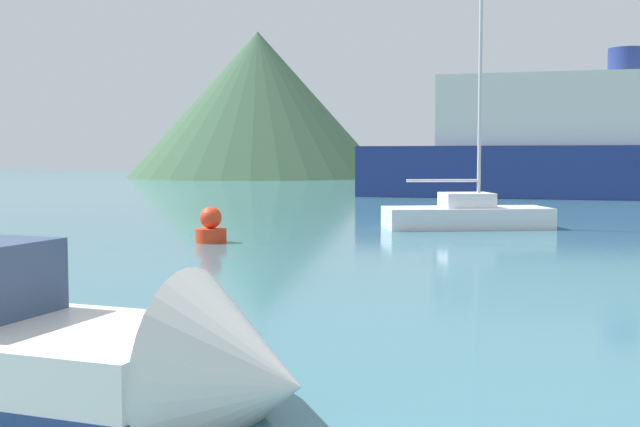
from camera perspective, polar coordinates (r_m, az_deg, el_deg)
sailboat_inner at (r=27.40m, az=10.38°, el=0.01°), size 5.85×4.35×9.81m
ferry_distant at (r=51.05m, az=20.87°, el=4.64°), size 31.56×11.76×8.76m
buoy_marker at (r=22.62m, az=-7.77°, el=-1.01°), size 0.87×0.87×1.00m
hill_west at (r=94.35m, az=-4.44°, el=7.73°), size 30.31×30.31×16.85m
hill_central at (r=97.52m, az=17.80°, el=4.58°), size 35.54×35.54×7.16m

